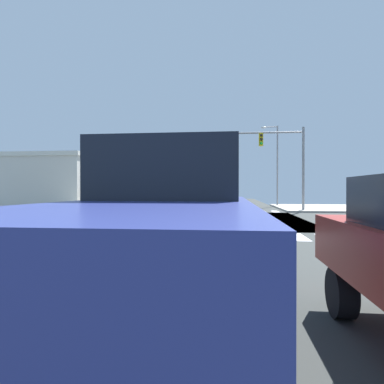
{
  "coord_description": "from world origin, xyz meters",
  "views": [
    {
      "loc": [
        2.8,
        -19.94,
        1.73
      ],
      "look_at": [
        -0.1,
        5.24,
        1.55
      ],
      "focal_mm": 31.75,
      "sensor_mm": 36.0,
      "label": 1
    }
  ],
  "objects_px": {
    "box_truck_farside_1": "(171,183)",
    "pickup_leading_2": "(161,228)",
    "traffic_signal_mast": "(267,149)",
    "bank_building": "(48,181)",
    "sedan_nearside_1": "(203,193)",
    "street_lamp": "(275,158)"
  },
  "relations": [
    {
      "from": "box_truck_farside_1",
      "to": "pickup_leading_2",
      "type": "xyz_separation_m",
      "value": [
        7.0,
        -39.51,
        -1.27
      ]
    },
    {
      "from": "traffic_signal_mast",
      "to": "bank_building",
      "type": "relative_size",
      "value": 0.6
    },
    {
      "from": "sedan_nearside_1",
      "to": "box_truck_farside_1",
      "type": "xyz_separation_m",
      "value": [
        -3.0,
        -14.99,
        1.45
      ]
    },
    {
      "from": "street_lamp",
      "to": "pickup_leading_2",
      "type": "distance_m",
      "value": 33.12
    },
    {
      "from": "bank_building",
      "to": "box_truck_farside_1",
      "type": "bearing_deg",
      "value": 41.31
    },
    {
      "from": "street_lamp",
      "to": "pickup_leading_2",
      "type": "bearing_deg",
      "value": -99.41
    },
    {
      "from": "sedan_nearside_1",
      "to": "box_truck_farside_1",
      "type": "distance_m",
      "value": 15.36
    },
    {
      "from": "street_lamp",
      "to": "pickup_leading_2",
      "type": "xyz_separation_m",
      "value": [
        -5.38,
        -32.47,
        -3.7
      ]
    },
    {
      "from": "traffic_signal_mast",
      "to": "street_lamp",
      "type": "relative_size",
      "value": 0.88
    },
    {
      "from": "street_lamp",
      "to": "sedan_nearside_1",
      "type": "distance_m",
      "value": 24.26
    },
    {
      "from": "traffic_signal_mast",
      "to": "pickup_leading_2",
      "type": "xyz_separation_m",
      "value": [
        -3.6,
        -23.62,
        -3.65
      ]
    },
    {
      "from": "street_lamp",
      "to": "sedan_nearside_1",
      "type": "bearing_deg",
      "value": 113.07
    },
    {
      "from": "sedan_nearside_1",
      "to": "street_lamp",
      "type": "bearing_deg",
      "value": 113.07
    },
    {
      "from": "traffic_signal_mast",
      "to": "bank_building",
      "type": "distance_m",
      "value": 22.77
    },
    {
      "from": "sedan_nearside_1",
      "to": "pickup_leading_2",
      "type": "bearing_deg",
      "value": 94.2
    },
    {
      "from": "sedan_nearside_1",
      "to": "bank_building",
      "type": "bearing_deg",
      "value": 60.21
    },
    {
      "from": "sedan_nearside_1",
      "to": "box_truck_farside_1",
      "type": "height_order",
      "value": "box_truck_farside_1"
    },
    {
      "from": "pickup_leading_2",
      "to": "box_truck_farside_1",
      "type": "bearing_deg",
      "value": 100.05
    },
    {
      "from": "traffic_signal_mast",
      "to": "street_lamp",
      "type": "bearing_deg",
      "value": 78.61
    },
    {
      "from": "bank_building",
      "to": "pickup_leading_2",
      "type": "distance_m",
      "value": 34.82
    },
    {
      "from": "bank_building",
      "to": "pickup_leading_2",
      "type": "bearing_deg",
      "value": -58.38
    },
    {
      "from": "street_lamp",
      "to": "traffic_signal_mast",
      "type": "bearing_deg",
      "value": -101.39
    }
  ]
}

